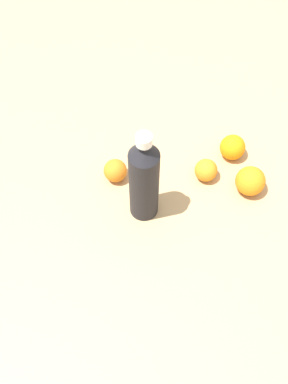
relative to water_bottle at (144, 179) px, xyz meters
name	(u,v)px	position (x,y,z in m)	size (l,w,h in m)	color
ground_plane	(160,220)	(-0.02, -0.05, -0.14)	(2.40, 2.40, 0.00)	tan
water_bottle	(144,179)	(0.00, 0.00, 0.00)	(0.07, 0.07, 0.29)	black
orange_0	(115,171)	(0.09, 0.09, -0.10)	(0.06, 0.06, 0.06)	orange
orange_1	(206,170)	(0.13, -0.14, -0.10)	(0.06, 0.06, 0.06)	orange
orange_2	(250,181)	(0.11, -0.26, -0.10)	(0.08, 0.08, 0.08)	orange
orange_3	(233,147)	(0.22, -0.21, -0.10)	(0.07, 0.07, 0.07)	orange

